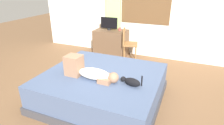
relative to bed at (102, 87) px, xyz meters
The scene contains 10 objects.
ground_plane 0.27m from the bed, 22.42° to the right, with size 16.00×16.00×0.00m, color brown.
back_wall_with_window 2.81m from the bed, 88.37° to the left, with size 6.40×0.14×2.90m.
bed is the anchor object (origin of this frame).
person_lying 0.45m from the bed, 125.27° to the right, with size 0.94×0.28×0.34m.
cat 0.69m from the bed, 18.14° to the right, with size 0.36×0.15×0.21m.
desk 2.28m from the bed, 109.44° to the left, with size 0.90×0.56×0.74m.
tv_monitor 2.39m from the bed, 110.79° to the left, with size 0.48×0.10×0.35m.
cup 2.33m from the bed, 103.31° to the left, with size 0.07×0.07×0.08m, color #B23D38.
chair_by_desk 1.99m from the bed, 95.78° to the left, with size 0.47×0.47×0.86m.
curtain_left 2.76m from the bed, 108.37° to the left, with size 0.44×0.06×2.60m, color #ADCC75.
Camera 1 is at (1.22, -2.58, 1.97)m, focal length 30.25 mm.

